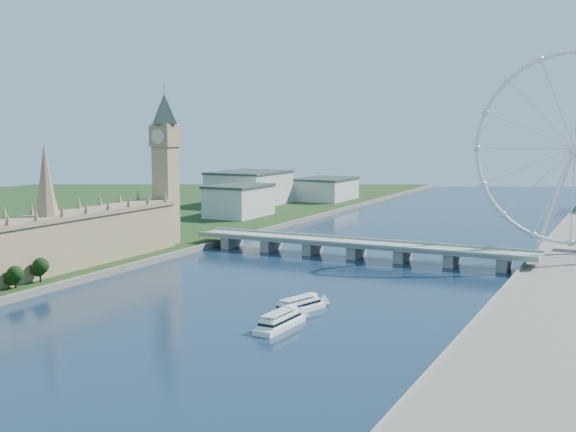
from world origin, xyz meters
The scene contains 7 objects.
parliament_range centered at (-128.00, 170.00, 18.48)m, with size 24.00×200.00×70.00m.
big_ben centered at (-128.00, 278.00, 66.57)m, with size 20.02×20.02×110.00m.
westminster_bridge centered at (0.00, 300.00, 6.63)m, with size 220.00×22.00×9.50m.
london_eye centered at (119.98, 355.08, 67.52)m, with size 113.60×39.12×124.30m.
city_skyline centered at (39.22, 560.08, 16.96)m, with size 505.00×280.00×32.00m.
tour_boat_near centered at (25.49, 162.66, 0.00)m, with size 8.02×31.29×6.93m, color white, non-canonical shape.
tour_boat_far centered at (29.88, 135.79, 0.00)m, with size 8.39×32.68×7.25m, color white, non-canonical shape.
Camera 1 is at (158.38, -117.17, 80.15)m, focal length 45.00 mm.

